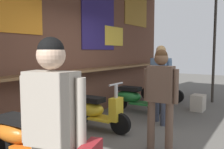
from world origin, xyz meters
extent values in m
plane|color=#56544F|center=(0.00, 0.00, 0.00)|extent=(26.97, 26.97, 0.00)
cube|color=brown|center=(0.00, 2.02, 1.89)|extent=(9.63, 0.25, 3.79)
cube|color=brown|center=(0.00, 1.72, 1.13)|extent=(8.67, 0.36, 0.05)
cube|color=navy|center=(1.23, 1.89, 2.52)|extent=(1.38, 0.02, 1.82)
cube|color=olive|center=(3.30, 1.89, 3.03)|extent=(1.51, 0.02, 1.27)
cube|color=gold|center=(1.94, 1.88, 1.99)|extent=(0.94, 0.03, 0.52)
cylinder|color=#332D28|center=(4.05, -0.39, 1.83)|extent=(0.08, 0.08, 3.66)
ellipsoid|color=orange|center=(-1.75, 1.25, 0.40)|extent=(0.41, 0.71, 0.30)
cube|color=black|center=(-1.75, 1.20, 0.60)|extent=(0.32, 0.56, 0.10)
cube|color=orange|center=(-1.73, 0.90, 0.25)|extent=(0.40, 0.52, 0.04)
cube|color=orange|center=(-1.72, 0.60, 0.47)|extent=(0.29, 0.17, 0.44)
cylinder|color=#B7B7BC|center=(-1.72, 0.60, 0.60)|extent=(0.07, 0.07, 0.70)
cylinder|color=#B7B7BC|center=(-1.72, 0.60, 0.95)|extent=(0.46, 0.05, 0.04)
cylinder|color=black|center=(-1.76, 1.50, 0.20)|extent=(0.12, 0.40, 0.40)
ellipsoid|color=gold|center=(-0.03, 1.25, 0.40)|extent=(0.39, 0.70, 0.30)
cube|color=black|center=(-0.03, 1.20, 0.60)|extent=(0.31, 0.55, 0.10)
cube|color=gold|center=(-0.03, 0.90, 0.25)|extent=(0.39, 0.50, 0.04)
cube|color=gold|center=(-0.03, 0.60, 0.47)|extent=(0.28, 0.16, 0.44)
cylinder|color=#B7B7BC|center=(-0.03, 0.60, 0.60)|extent=(0.07, 0.07, 0.70)
cylinder|color=#B7B7BC|center=(-0.03, 0.60, 0.95)|extent=(0.46, 0.04, 0.04)
cylinder|color=black|center=(-0.03, 0.50, 0.20)|extent=(0.10, 0.40, 0.40)
cylinder|color=black|center=(-0.04, 1.50, 0.20)|extent=(0.10, 0.40, 0.40)
ellipsoid|color=#237533|center=(1.63, 1.25, 0.40)|extent=(0.42, 0.72, 0.30)
cube|color=black|center=(1.64, 1.20, 0.60)|extent=(0.33, 0.57, 0.10)
cube|color=#237533|center=(1.65, 0.90, 0.25)|extent=(0.41, 0.52, 0.04)
cube|color=#237533|center=(1.67, 0.60, 0.47)|extent=(0.29, 0.18, 0.44)
cylinder|color=#B7B7BC|center=(1.67, 0.60, 0.60)|extent=(0.07, 0.07, 0.70)
cylinder|color=#B7B7BC|center=(1.67, 0.60, 0.95)|extent=(0.46, 0.06, 0.04)
cylinder|color=black|center=(1.68, 0.50, 0.20)|extent=(0.12, 0.41, 0.40)
cylinder|color=black|center=(1.62, 1.50, 0.20)|extent=(0.12, 0.41, 0.40)
ellipsoid|color=beige|center=(3.36, 1.25, 0.40)|extent=(0.38, 0.70, 0.30)
cube|color=black|center=(3.36, 1.20, 0.60)|extent=(0.30, 0.55, 0.10)
cube|color=beige|center=(3.36, 0.90, 0.25)|extent=(0.38, 0.50, 0.04)
cube|color=beige|center=(3.36, 0.60, 0.47)|extent=(0.28, 0.16, 0.44)
cylinder|color=#B7B7BC|center=(3.36, 0.60, 0.60)|extent=(0.07, 0.07, 0.70)
cylinder|color=#B7B7BC|center=(3.36, 0.60, 0.95)|extent=(0.46, 0.04, 0.04)
cylinder|color=black|center=(3.36, 0.50, 0.20)|extent=(0.10, 0.40, 0.40)
cylinder|color=black|center=(3.37, 1.50, 0.20)|extent=(0.10, 0.40, 0.40)
cube|color=#ADA393|center=(-2.55, -0.37, 1.11)|extent=(0.30, 0.45, 0.58)
sphere|color=beige|center=(-2.55, -0.37, 1.53)|extent=(0.22, 0.22, 0.22)
sphere|color=black|center=(-2.55, -0.37, 1.57)|extent=(0.20, 0.20, 0.20)
cylinder|color=#ADA393|center=(-2.61, -0.13, 1.09)|extent=(0.08, 0.08, 0.55)
cylinder|color=#ADA393|center=(-2.49, -0.61, 1.09)|extent=(0.08, 0.08, 0.55)
cylinder|color=brown|center=(-0.35, -0.26, 0.39)|extent=(0.12, 0.12, 0.78)
cylinder|color=brown|center=(-0.34, -0.55, 0.39)|extent=(0.12, 0.12, 0.78)
cube|color=brown|center=(-0.35, -0.41, 1.06)|extent=(0.21, 0.40, 0.56)
sphere|color=brown|center=(-0.35, -0.41, 1.46)|extent=(0.21, 0.21, 0.21)
sphere|color=#472D19|center=(-0.35, -0.41, 1.49)|extent=(0.20, 0.20, 0.20)
cylinder|color=brown|center=(-0.36, -0.17, 1.04)|extent=(0.08, 0.08, 0.52)
cylinder|color=brown|center=(-0.34, -0.64, 1.04)|extent=(0.08, 0.08, 0.52)
cylinder|color=#383D4C|center=(1.18, 0.27, 0.42)|extent=(0.12, 0.12, 0.83)
cylinder|color=#383D4C|center=(0.94, 0.03, 0.42)|extent=(0.12, 0.12, 0.83)
cube|color=slate|center=(1.06, 0.15, 1.13)|extent=(0.33, 0.46, 0.59)
sphere|color=#A37556|center=(1.06, 0.15, 1.54)|extent=(0.23, 0.23, 0.23)
sphere|color=olive|center=(1.06, 0.15, 1.58)|extent=(0.21, 0.21, 0.21)
cylinder|color=slate|center=(1.14, 0.38, 1.10)|extent=(0.08, 0.08, 0.55)
cylinder|color=slate|center=(0.97, -0.09, 1.10)|extent=(0.08, 0.08, 0.55)
cube|color=#4C4C51|center=(0.97, -0.16, 0.78)|extent=(0.28, 0.18, 0.20)
cube|color=#B2A899|center=(2.68, -0.28, 0.21)|extent=(0.41, 0.33, 0.43)
camera|label=1|loc=(-3.87, -1.77, 1.56)|focal=39.04mm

